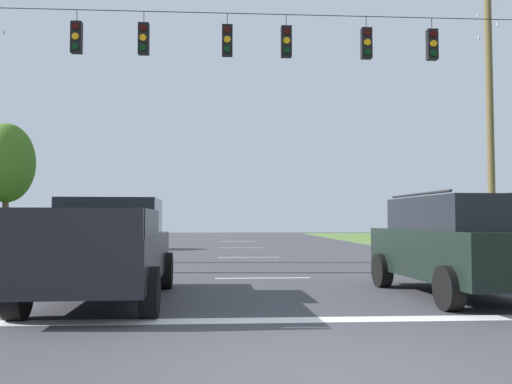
# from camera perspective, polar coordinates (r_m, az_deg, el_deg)

# --- Properties ---
(ground_plane) EXTENTS (120.00, 120.00, 0.00)m
(ground_plane) POSITION_cam_1_polar(r_m,az_deg,el_deg) (5.78, 7.63, -18.22)
(ground_plane) COLOR #3D3D42
(stop_bar_stripe) EXTENTS (14.92, 0.45, 0.01)m
(stop_bar_stripe) POSITION_cam_1_polar(r_m,az_deg,el_deg) (8.57, 3.78, -13.15)
(stop_bar_stripe) COLOR white
(stop_bar_stripe) RESTS_ON ground
(lane_dash_0) EXTENTS (2.50, 0.15, 0.01)m
(lane_dash_0) POSITION_cam_1_polar(r_m,az_deg,el_deg) (14.49, 0.72, -8.95)
(lane_dash_0) COLOR white
(lane_dash_0) RESTS_ON ground
(lane_dash_1) EXTENTS (2.50, 0.15, 0.01)m
(lane_dash_1) POSITION_cam_1_polar(r_m,az_deg,el_deg) (22.37, -0.80, -6.81)
(lane_dash_1) COLOR white
(lane_dash_1) RESTS_ON ground
(lane_dash_2) EXTENTS (2.50, 0.15, 0.01)m
(lane_dash_2) POSITION_cam_1_polar(r_m,az_deg,el_deg) (29.85, -1.50, -5.83)
(lane_dash_2) COLOR white
(lane_dash_2) RESTS_ON ground
(lane_dash_3) EXTENTS (2.50, 0.15, 0.01)m
(lane_dash_3) POSITION_cam_1_polar(r_m,az_deg,el_deg) (37.94, -1.94, -5.20)
(lane_dash_3) COLOR white
(lane_dash_3) RESTS_ON ground
(lane_dash_4) EXTENTS (2.50, 0.15, 0.01)m
(lane_dash_4) POSITION_cam_1_polar(r_m,az_deg,el_deg) (39.15, -1.99, -5.13)
(lane_dash_4) COLOR white
(lane_dash_4) RESTS_ON ground
(overhead_signal_span) EXTENTS (17.50, 0.31, 8.27)m
(overhead_signal_span) POSITION_cam_1_polar(r_m,az_deg,el_deg) (16.72, 0.13, 8.47)
(overhead_signal_span) COLOR brown
(overhead_signal_span) RESTS_ON ground
(pickup_truck) EXTENTS (2.43, 5.46, 1.95)m
(pickup_truck) POSITION_cam_1_polar(r_m,az_deg,el_deg) (10.80, -15.29, -5.79)
(pickup_truck) COLOR black
(pickup_truck) RESTS_ON ground
(suv_black) EXTENTS (2.42, 4.90, 2.05)m
(suv_black) POSITION_cam_1_polar(r_m,az_deg,el_deg) (11.66, 20.28, -5.03)
(suv_black) COLOR black
(suv_black) RESTS_ON ground
(distant_car_crossing_white) EXTENTS (2.08, 4.33, 1.52)m
(distant_car_crossing_white) POSITION_cam_1_polar(r_m,az_deg,el_deg) (26.71, -23.72, -4.24)
(distant_car_crossing_white) COLOR silver
(distant_car_crossing_white) RESTS_ON ground
(utility_pole_mid_right) EXTENTS (0.27, 1.72, 10.43)m
(utility_pole_mid_right) POSITION_cam_1_polar(r_m,az_deg,el_deg) (22.35, 23.20, 6.83)
(utility_pole_mid_right) COLOR brown
(utility_pole_mid_right) RESTS_ON ground
(tree_roadside_right) EXTENTS (2.87, 2.87, 6.53)m
(tree_roadside_right) POSITION_cam_1_polar(r_m,az_deg,el_deg) (31.24, -24.55, 2.73)
(tree_roadside_right) COLOR brown
(tree_roadside_right) RESTS_ON ground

